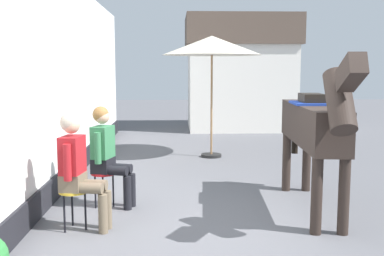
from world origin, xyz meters
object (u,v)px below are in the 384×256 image
object	(u,v)px
seated_visitor_far	(107,151)
cafe_parasol	(212,46)
seated_visitor_near	(78,165)
saddled_horse_center	(315,126)

from	to	relation	value
seated_visitor_far	cafe_parasol	distance (m)	4.29
seated_visitor_far	seated_visitor_near	bearing A→B (deg)	-102.51
seated_visitor_far	cafe_parasol	bearing A→B (deg)	64.58
seated_visitor_near	seated_visitor_far	bearing A→B (deg)	77.49
seated_visitor_near	cafe_parasol	distance (m)	5.17
seated_visitor_near	saddled_horse_center	world-z (taller)	saddled_horse_center
seated_visitor_far	saddled_horse_center	xyz separation A→B (m)	(2.75, -0.35, 0.38)
seated_visitor_far	saddled_horse_center	distance (m)	2.80
seated_visitor_near	seated_visitor_far	size ratio (longest dim) A/B	1.00
seated_visitor_near	saddled_horse_center	bearing A→B (deg)	11.23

